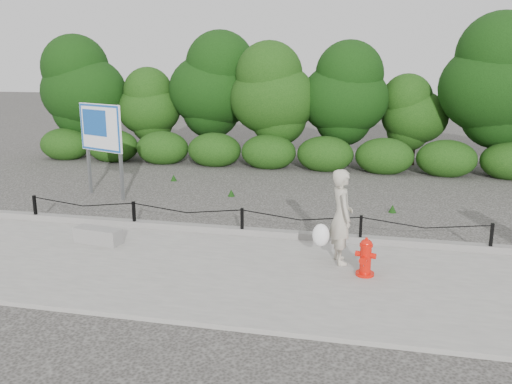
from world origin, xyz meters
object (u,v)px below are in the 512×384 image
Objects in this scene: concrete_block at (98,235)px; advertising_sign at (101,132)px; fire_hydrant at (365,258)px; pedestrian at (340,218)px.

advertising_sign reaches higher than concrete_block.
fire_hydrant is 0.70× the size of concrete_block.
pedestrian is 0.68× the size of advertising_sign.
advertising_sign is at bearing 162.80° from fire_hydrant.
concrete_block is at bearing 70.40° from pedestrian.
pedestrian is at bearing 146.22° from fire_hydrant.
advertising_sign is (-6.80, 3.83, 0.88)m from pedestrian.
concrete_block is at bearing -41.45° from advertising_sign.
concrete_block is 0.38× the size of advertising_sign.
fire_hydrant is 0.39× the size of pedestrian.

